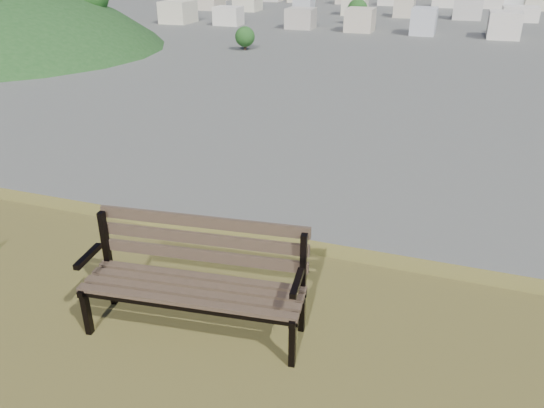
% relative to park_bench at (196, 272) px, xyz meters
% --- Properties ---
extents(park_bench, '(1.89, 0.79, 0.96)m').
position_rel_park_bench_xyz_m(park_bench, '(0.00, 0.00, 0.00)').
color(park_bench, '#473729').
rests_on(park_bench, hilltop_mesa).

